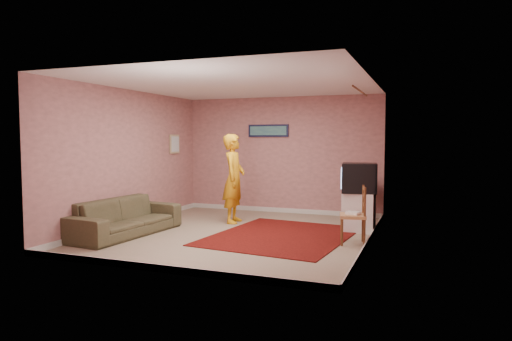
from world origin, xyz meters
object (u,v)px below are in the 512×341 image
at_px(tv_cabinet, 359,212).
at_px(chair_a, 365,195).
at_px(sofa, 126,217).
at_px(person, 234,179).
at_px(crt_tv, 359,178).
at_px(chair_b, 353,209).

xyz_separation_m(tv_cabinet, chair_a, (-0.04, 1.22, 0.16)).
bearing_deg(sofa, person, -31.62).
bearing_deg(chair_a, crt_tv, -105.66).
bearing_deg(tv_cabinet, crt_tv, -172.25).
height_order(sofa, person, person).
bearing_deg(chair_a, person, -170.06).
distance_m(tv_cabinet, chair_b, 1.08).
xyz_separation_m(crt_tv, sofa, (-3.74, -1.75, -0.65)).
height_order(crt_tv, chair_a, crt_tv).
height_order(chair_a, chair_b, chair_b).
bearing_deg(tv_cabinet, chair_a, 91.80).
bearing_deg(person, chair_b, -121.02).
distance_m(crt_tv, sofa, 4.18).
bearing_deg(sofa, chair_a, -46.17).
distance_m(tv_cabinet, sofa, 4.14).
xyz_separation_m(chair_a, sofa, (-3.71, -2.98, -0.20)).
bearing_deg(chair_b, chair_a, 170.95).
xyz_separation_m(tv_cabinet, sofa, (-3.75, -1.75, -0.04)).
relative_size(tv_cabinet, chair_a, 1.50).
xyz_separation_m(tv_cabinet, person, (-2.45, -0.01, 0.53)).
height_order(chair_b, person, person).
xyz_separation_m(crt_tv, chair_b, (0.06, -1.05, -0.40)).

